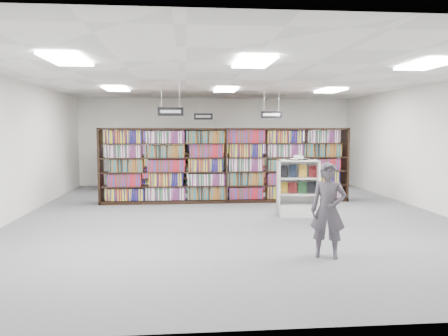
{
  "coord_description": "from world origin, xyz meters",
  "views": [
    {
      "loc": [
        -1.13,
        -10.25,
        2.04
      ],
      "look_at": [
        -0.18,
        0.5,
        1.1
      ],
      "focal_mm": 35.0,
      "sensor_mm": 36.0,
      "label": 1
    }
  ],
  "objects": [
    {
      "name": "bookshelf_row_near",
      "position": [
        0.0,
        2.0,
        1.05
      ],
      "size": [
        7.0,
        0.6,
        2.1
      ],
      "color": "black",
      "rests_on": "floor"
    },
    {
      "name": "ceiling",
      "position": [
        0.0,
        0.0,
        3.2
      ],
      "size": [
        10.0,
        12.0,
        0.1
      ],
      "primitive_type": "cube",
      "color": "white",
      "rests_on": "wall_back"
    },
    {
      "name": "endcap_display",
      "position": [
        1.52,
        -0.17,
        0.46
      ],
      "size": [
        1.0,
        0.58,
        1.34
      ],
      "rotation": [
        0.0,
        0.0,
        -0.1
      ],
      "color": "silver",
      "rests_on": "floor"
    },
    {
      "name": "bookshelf_row_far",
      "position": [
        0.0,
        5.7,
        1.05
      ],
      "size": [
        7.0,
        0.6,
        2.1
      ],
      "color": "black",
      "rests_on": "floor"
    },
    {
      "name": "shopper",
      "position": [
        1.13,
        -3.55,
        0.76
      ],
      "size": [
        0.65,
        0.54,
        1.53
      ],
      "primitive_type": "imported",
      "rotation": [
        0.0,
        0.0,
        -0.36
      ],
      "color": "#433F48",
      "rests_on": "floor"
    },
    {
      "name": "aisle_sign_left",
      "position": [
        -1.5,
        1.0,
        2.53
      ],
      "size": [
        0.65,
        0.02,
        0.8
      ],
      "color": "#B2B2B7",
      "rests_on": "ceiling"
    },
    {
      "name": "troffer_front_left",
      "position": [
        -3.0,
        -3.0,
        3.16
      ],
      "size": [
        0.6,
        1.2,
        0.04
      ],
      "primitive_type": "cube",
      "color": "white",
      "rests_on": "ceiling"
    },
    {
      "name": "troffer_front_right",
      "position": [
        3.0,
        -3.0,
        3.16
      ],
      "size": [
        0.6,
        1.2,
        0.04
      ],
      "primitive_type": "cube",
      "color": "white",
      "rests_on": "ceiling"
    },
    {
      "name": "troffer_back_center",
      "position": [
        0.0,
        2.0,
        3.16
      ],
      "size": [
        0.6,
        1.2,
        0.04
      ],
      "primitive_type": "cube",
      "color": "white",
      "rests_on": "ceiling"
    },
    {
      "name": "troffer_back_right",
      "position": [
        3.0,
        2.0,
        3.16
      ],
      "size": [
        0.6,
        1.2,
        0.04
      ],
      "primitive_type": "cube",
      "color": "white",
      "rests_on": "ceiling"
    },
    {
      "name": "open_book",
      "position": [
        1.55,
        -0.15,
        1.37
      ],
      "size": [
        0.64,
        0.49,
        0.13
      ],
      "rotation": [
        0.0,
        0.0,
        0.3
      ],
      "color": "black",
      "rests_on": "endcap_display"
    },
    {
      "name": "wall_back",
      "position": [
        0.0,
        6.0,
        1.6
      ],
      "size": [
        10.0,
        0.1,
        3.2
      ],
      "primitive_type": "cube",
      "color": "silver",
      "rests_on": "ground"
    },
    {
      "name": "wall_left",
      "position": [
        -5.0,
        0.0,
        1.6
      ],
      "size": [
        0.1,
        12.0,
        3.2
      ],
      "primitive_type": "cube",
      "color": "silver",
      "rests_on": "ground"
    },
    {
      "name": "troffer_back_left",
      "position": [
        -3.0,
        2.0,
        3.16
      ],
      "size": [
        0.6,
        1.2,
        0.04
      ],
      "primitive_type": "cube",
      "color": "white",
      "rests_on": "ceiling"
    },
    {
      "name": "wall_front",
      "position": [
        0.0,
        -6.0,
        1.6
      ],
      "size": [
        10.0,
        0.1,
        3.2
      ],
      "primitive_type": "cube",
      "color": "silver",
      "rests_on": "ground"
    },
    {
      "name": "aisle_sign_center",
      "position": [
        -0.5,
        5.0,
        2.53
      ],
      "size": [
        0.65,
        0.02,
        0.8
      ],
      "color": "#B2B2B7",
      "rests_on": "ceiling"
    },
    {
      "name": "bookshelf_row_mid",
      "position": [
        0.0,
        4.0,
        1.05
      ],
      "size": [
        7.0,
        0.6,
        2.1
      ],
      "color": "black",
      "rests_on": "floor"
    },
    {
      "name": "aisle_sign_right",
      "position": [
        1.5,
        3.0,
        2.53
      ],
      "size": [
        0.65,
        0.02,
        0.8
      ],
      "color": "#B2B2B7",
      "rests_on": "ceiling"
    },
    {
      "name": "troffer_front_center",
      "position": [
        0.0,
        -3.0,
        3.16
      ],
      "size": [
        0.6,
        1.2,
        0.04
      ],
      "primitive_type": "cube",
      "color": "white",
      "rests_on": "ceiling"
    },
    {
      "name": "floor",
      "position": [
        0.0,
        0.0,
        0.0
      ],
      "size": [
        12.0,
        12.0,
        0.0
      ],
      "primitive_type": "plane",
      "color": "#595A5F",
      "rests_on": "ground"
    },
    {
      "name": "wall_right",
      "position": [
        5.0,
        0.0,
        1.6
      ],
      "size": [
        0.1,
        12.0,
        3.2
      ],
      "primitive_type": "cube",
      "color": "silver",
      "rests_on": "ground"
    }
  ]
}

